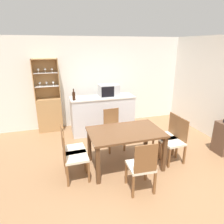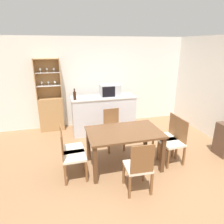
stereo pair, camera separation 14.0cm
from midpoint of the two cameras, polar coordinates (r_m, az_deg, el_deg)
ground_plane at (r=4.10m, az=4.41°, el=-15.95°), size 18.00×18.00×0.00m
wall_back at (r=5.99m, az=-4.44°, el=8.53°), size 6.80×0.06×2.55m
kitchen_counter at (r=5.50m, az=-3.43°, el=-0.69°), size 1.72×0.59×1.01m
display_cabinet at (r=5.83m, az=-18.11°, el=0.70°), size 0.66×0.33×1.99m
dining_table at (r=3.89m, az=2.81°, el=-6.82°), size 1.41×0.90×0.76m
dining_chair_side_right_far at (r=4.50m, az=14.67°, el=-6.49°), size 0.41×0.41×0.93m
dining_chair_side_left_near at (r=3.68m, az=-12.09°, el=-12.28°), size 0.41×0.41×0.93m
dining_chair_head_far at (r=4.63m, az=-0.47°, el=-5.05°), size 0.44×0.44×0.93m
dining_chair_side_left_far at (r=3.91m, az=-12.47°, el=-10.31°), size 0.43×0.43×0.93m
dining_chair_head_near at (r=3.36m, az=7.25°, el=-15.21°), size 0.43×0.43×0.93m
dining_chair_side_right_near at (r=4.30m, az=16.50°, el=-7.89°), size 0.43×0.43×0.93m
microwave at (r=5.39m, az=-1.65°, el=6.19°), size 0.53×0.34×0.31m
wine_bottle at (r=5.08m, az=-11.64°, el=4.55°), size 0.07×0.07×0.29m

